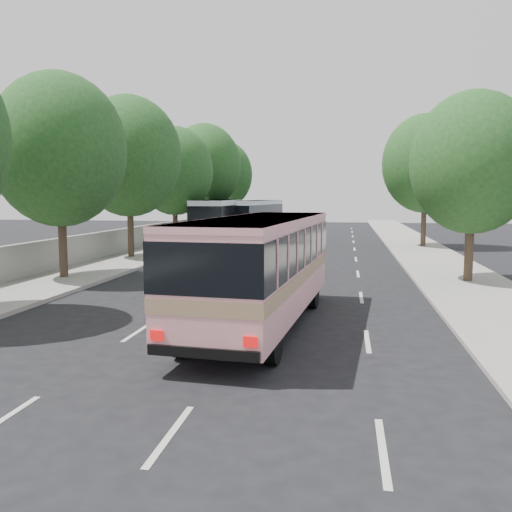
% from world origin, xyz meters
% --- Properties ---
extents(ground, '(120.00, 120.00, 0.00)m').
position_xyz_m(ground, '(0.00, 0.00, 0.00)').
color(ground, black).
rests_on(ground, ground).
extents(sidewalk_left, '(4.00, 90.00, 0.15)m').
position_xyz_m(sidewalk_left, '(-8.50, 20.00, 0.07)').
color(sidewalk_left, '#9E998E').
rests_on(sidewalk_left, ground).
extents(sidewalk_right, '(4.00, 90.00, 0.12)m').
position_xyz_m(sidewalk_right, '(8.50, 20.00, 0.06)').
color(sidewalk_right, '#9E998E').
rests_on(sidewalk_right, ground).
extents(low_wall, '(0.30, 90.00, 1.50)m').
position_xyz_m(low_wall, '(-10.30, 20.00, 0.90)').
color(low_wall, '#9E998E').
rests_on(low_wall, sidewalk_left).
extents(tree_left_b, '(5.70, 5.70, 8.88)m').
position_xyz_m(tree_left_b, '(-8.42, 5.94, 5.82)').
color(tree_left_b, '#38281E').
rests_on(tree_left_b, ground).
extents(tree_left_c, '(6.00, 6.00, 9.35)m').
position_xyz_m(tree_left_c, '(-8.62, 13.94, 6.12)').
color(tree_left_c, '#38281E').
rests_on(tree_left_c, ground).
extents(tree_left_d, '(5.52, 5.52, 8.60)m').
position_xyz_m(tree_left_d, '(-8.52, 21.94, 5.63)').
color(tree_left_d, '#38281E').
rests_on(tree_left_d, ground).
extents(tree_left_e, '(6.30, 6.30, 9.82)m').
position_xyz_m(tree_left_e, '(-8.42, 29.94, 6.43)').
color(tree_left_e, '#38281E').
rests_on(tree_left_e, ground).
extents(tree_left_f, '(5.88, 5.88, 9.16)m').
position_xyz_m(tree_left_f, '(-8.62, 37.94, 6.00)').
color(tree_left_f, '#38281E').
rests_on(tree_left_f, ground).
extents(tree_right_near, '(5.10, 5.10, 7.95)m').
position_xyz_m(tree_right_near, '(8.78, 7.94, 5.20)').
color(tree_right_near, '#38281E').
rests_on(tree_right_near, ground).
extents(tree_right_far, '(6.00, 6.00, 9.35)m').
position_xyz_m(tree_right_far, '(9.08, 23.94, 6.12)').
color(tree_right_far, '#38281E').
rests_on(tree_right_far, ground).
extents(pink_bus, '(3.23, 9.79, 3.07)m').
position_xyz_m(pink_bus, '(1.30, -0.92, 1.91)').
color(pink_bus, pink).
rests_on(pink_bus, ground).
extents(pink_taxi, '(1.93, 4.16, 1.38)m').
position_xyz_m(pink_taxi, '(1.00, 8.72, 0.69)').
color(pink_taxi, '#FD1687').
rests_on(pink_taxi, ground).
extents(white_pickup, '(2.62, 5.21, 1.45)m').
position_xyz_m(white_pickup, '(-4.50, 13.38, 0.73)').
color(white_pickup, silver).
rests_on(white_pickup, ground).
extents(tour_coach_front, '(3.23, 11.26, 3.33)m').
position_xyz_m(tour_coach_front, '(-6.30, 25.52, 2.00)').
color(tour_coach_front, white).
rests_on(tour_coach_front, ground).
extents(tour_coach_rear, '(3.73, 11.01, 3.23)m').
position_xyz_m(tour_coach_rear, '(-4.50, 32.39, 1.94)').
color(tour_coach_rear, white).
rests_on(tour_coach_rear, ground).
extents(taxi_roof_sign, '(0.56, 0.22, 0.18)m').
position_xyz_m(taxi_roof_sign, '(1.00, 8.72, 1.47)').
color(taxi_roof_sign, silver).
rests_on(taxi_roof_sign, pink_taxi).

